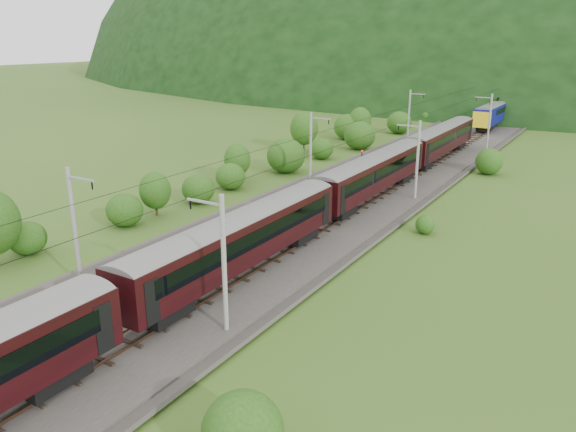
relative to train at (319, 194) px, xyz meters
The scene contains 15 objects.
ground 18.47m from the train, 97.61° to the right, with size 600.00×600.00×0.00m, color #36531A.
railbed 8.99m from the train, 106.76° to the right, with size 14.00×220.00×0.30m, color #38332D.
track_left 9.83m from the train, 121.06° to the right, with size 2.40×220.00×0.27m.
track_right 8.58m from the train, 90.00° to the right, with size 2.40×220.00×0.27m.
catenary_left 16.44m from the train, 121.28° to the left, with size 2.54×192.28×8.00m.
catenary_right 14.55m from the train, 75.14° to the left, with size 2.54×192.28×8.00m.
overhead_wires 9.05m from the train, 106.76° to the right, with size 4.83×198.00×0.03m.
mountain_main 242.07m from the train, 90.57° to the left, with size 504.00×360.00×244.00m, color black.
mountain_ridge 307.46m from the train, 113.46° to the left, with size 336.00×280.00×132.00m, color black.
train is the anchor object (origin of this frame).
hazard_post_near 34.16m from the train, 94.76° to the left, with size 0.16×0.16×1.48m, color red.
hazard_post_far 27.37m from the train, 95.09° to the left, with size 0.16×0.16×1.48m, color red.
signal 26.54m from the train, 106.10° to the left, with size 0.22×0.22×1.99m.
vegetation_left 16.24m from the train, behind, with size 11.23×149.10×6.60m.
vegetation_right 19.00m from the train, 58.61° to the right, with size 7.10×88.89×2.94m.
Camera 1 is at (24.07, -22.55, 16.27)m, focal length 35.00 mm.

